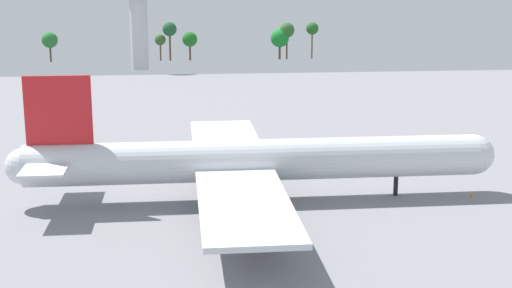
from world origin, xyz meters
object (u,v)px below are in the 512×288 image
baggage_tug (351,161)px  safety_cone_nose (472,195)px  cargo_airplane (253,161)px  control_tower (139,18)px

baggage_tug → safety_cone_nose: 24.00m
cargo_airplane → safety_cone_nose: cargo_airplane is taller
baggage_tug → control_tower: size_ratio=0.18×
baggage_tug → control_tower: (-44.03, 146.04, 17.48)m
cargo_airplane → control_tower: size_ratio=2.38×
baggage_tug → safety_cone_nose: size_ratio=7.90×
cargo_airplane → safety_cone_nose: (33.66, -2.18, -5.77)m
cargo_airplane → safety_cone_nose: 34.22m
safety_cone_nose → control_tower: (-58.49, 165.17, 18.33)m
cargo_airplane → safety_cone_nose: size_ratio=107.05×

